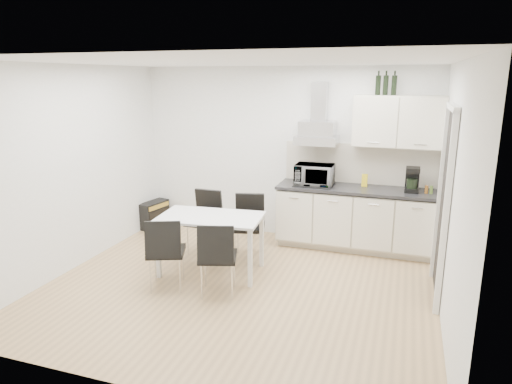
% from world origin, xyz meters
% --- Properties ---
extents(ground, '(4.50, 4.50, 0.00)m').
position_xyz_m(ground, '(0.00, 0.00, 0.00)').
color(ground, tan).
rests_on(ground, ground).
extents(wall_back, '(4.50, 0.10, 2.60)m').
position_xyz_m(wall_back, '(0.00, 2.00, 1.30)').
color(wall_back, white).
rests_on(wall_back, ground).
extents(wall_front, '(4.50, 0.10, 2.60)m').
position_xyz_m(wall_front, '(0.00, -2.00, 1.30)').
color(wall_front, white).
rests_on(wall_front, ground).
extents(wall_left, '(0.10, 4.00, 2.60)m').
position_xyz_m(wall_left, '(-2.25, 0.00, 1.30)').
color(wall_left, white).
rests_on(wall_left, ground).
extents(wall_right, '(0.10, 4.00, 2.60)m').
position_xyz_m(wall_right, '(2.25, 0.00, 1.30)').
color(wall_right, white).
rests_on(wall_right, ground).
extents(ceiling, '(4.50, 4.50, 0.00)m').
position_xyz_m(ceiling, '(0.00, 0.00, 2.60)').
color(ceiling, white).
rests_on(ceiling, wall_back).
extents(doorway, '(0.08, 1.04, 2.10)m').
position_xyz_m(doorway, '(2.21, 0.55, 1.05)').
color(doorway, white).
rests_on(doorway, ground).
extents(kitchenette, '(2.22, 0.64, 2.52)m').
position_xyz_m(kitchenette, '(1.19, 1.73, 0.83)').
color(kitchenette, beige).
rests_on(kitchenette, ground).
extents(dining_table, '(1.34, 0.84, 0.75)m').
position_xyz_m(dining_table, '(-0.48, 0.30, 0.66)').
color(dining_table, white).
rests_on(dining_table, ground).
extents(chair_far_left, '(0.44, 0.50, 0.88)m').
position_xyz_m(chair_far_left, '(-0.86, 0.89, 0.44)').
color(chair_far_left, black).
rests_on(chair_far_left, ground).
extents(chair_far_right, '(0.55, 0.59, 0.88)m').
position_xyz_m(chair_far_right, '(-0.18, 0.88, 0.44)').
color(chair_far_right, black).
rests_on(chair_far_right, ground).
extents(chair_near_left, '(0.59, 0.63, 0.88)m').
position_xyz_m(chair_near_left, '(-0.80, -0.28, 0.44)').
color(chair_near_left, black).
rests_on(chair_near_left, ground).
extents(chair_near_right, '(0.57, 0.61, 0.88)m').
position_xyz_m(chair_near_right, '(-0.16, -0.23, 0.44)').
color(chair_near_right, black).
rests_on(chair_near_right, ground).
extents(guitar_amp, '(0.33, 0.56, 0.44)m').
position_xyz_m(guitar_amp, '(-2.12, 1.65, 0.22)').
color(guitar_amp, black).
rests_on(guitar_amp, ground).
extents(floor_speaker, '(0.23, 0.21, 0.31)m').
position_xyz_m(floor_speaker, '(-0.55, 1.90, 0.16)').
color(floor_speaker, black).
rests_on(floor_speaker, ground).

